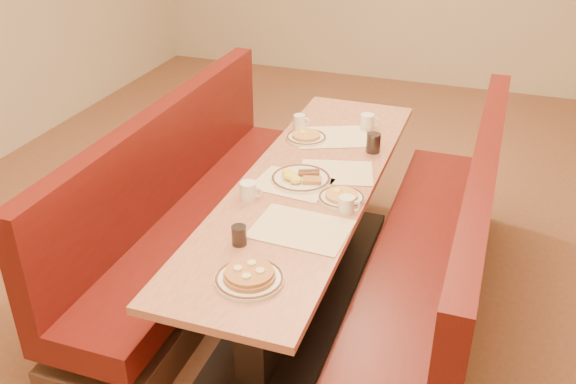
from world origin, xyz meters
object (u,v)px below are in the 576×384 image
(eggs_plate, at_px, (300,178))
(coffee_mug_c, at_px, (368,121))
(booth_right, at_px, (437,266))
(soda_tumbler_mid, at_px, (373,143))
(coffee_mug_b, at_px, (249,191))
(booth_left, at_px, (191,219))
(pancake_plate, at_px, (249,277))
(coffee_mug_a, at_px, (347,205))
(coffee_mug_d, at_px, (300,121))
(soda_tumbler_near, at_px, (239,235))
(diner_table, at_px, (307,240))

(eggs_plate, bearing_deg, coffee_mug_c, 77.92)
(booth_right, relative_size, soda_tumbler_mid, 21.71)
(coffee_mug_b, bearing_deg, eggs_plate, 52.43)
(booth_left, xyz_separation_m, eggs_plate, (0.69, -0.02, 0.41))
(booth_left, distance_m, eggs_plate, 0.81)
(pancake_plate, bearing_deg, soda_tumbler_mid, 81.80)
(coffee_mug_a, relative_size, soda_tumbler_mid, 0.98)
(eggs_plate, height_order, coffee_mug_c, coffee_mug_c)
(coffee_mug_c, height_order, soda_tumbler_mid, soda_tumbler_mid)
(pancake_plate, bearing_deg, coffee_mug_b, 112.53)
(booth_right, distance_m, soda_tumbler_mid, 0.81)
(booth_right, relative_size, coffee_mug_a, 22.12)
(coffee_mug_c, distance_m, coffee_mug_d, 0.43)
(booth_right, height_order, soda_tumbler_near, booth_right)
(coffee_mug_b, relative_size, soda_tumbler_mid, 1.06)
(soda_tumbler_near, bearing_deg, eggs_plate, 84.29)
(soda_tumbler_mid, bearing_deg, coffee_mug_b, -121.74)
(booth_left, bearing_deg, pancake_plate, -50.20)
(coffee_mug_c, xyz_separation_m, soda_tumbler_mid, (0.11, -0.33, 0.01))
(eggs_plate, distance_m, soda_tumbler_near, 0.68)
(coffee_mug_a, relative_size, coffee_mug_c, 0.91)
(pancake_plate, bearing_deg, coffee_mug_a, 70.70)
(coffee_mug_d, bearing_deg, diner_table, -75.54)
(booth_left, height_order, booth_right, same)
(coffee_mug_b, height_order, soda_tumbler_mid, soda_tumbler_mid)
(booth_right, bearing_deg, diner_table, 180.00)
(booth_right, height_order, coffee_mug_b, booth_right)
(pancake_plate, relative_size, coffee_mug_c, 2.36)
(booth_right, xyz_separation_m, pancake_plate, (-0.69, -0.93, 0.41))
(pancake_plate, height_order, coffee_mug_a, coffee_mug_a)
(diner_table, relative_size, booth_right, 1.00)
(pancake_plate, distance_m, coffee_mug_c, 1.75)
(booth_left, distance_m, coffee_mug_d, 0.93)
(eggs_plate, distance_m, soda_tumbler_mid, 0.57)
(coffee_mug_a, height_order, coffee_mug_b, coffee_mug_b)
(coffee_mug_a, bearing_deg, soda_tumbler_near, -133.57)
(diner_table, distance_m, booth_right, 0.73)
(pancake_plate, distance_m, eggs_plate, 0.92)
(pancake_plate, distance_m, soda_tumbler_mid, 1.43)
(pancake_plate, bearing_deg, booth_left, 129.80)
(booth_right, bearing_deg, soda_tumbler_near, -140.60)
(booth_right, xyz_separation_m, eggs_plate, (-0.77, -0.02, 0.41))
(coffee_mug_d, height_order, soda_tumbler_mid, soda_tumbler_mid)
(booth_right, bearing_deg, eggs_plate, -178.77)
(coffee_mug_d, relative_size, soda_tumbler_mid, 0.92)
(diner_table, xyz_separation_m, pancake_plate, (0.04, -0.93, 0.40))
(booth_left, height_order, coffee_mug_a, booth_left)
(coffee_mug_b, xyz_separation_m, coffee_mug_d, (-0.05, 0.98, -0.01))
(booth_right, bearing_deg, pancake_plate, -126.39)
(booth_left, distance_m, soda_tumbler_mid, 1.18)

